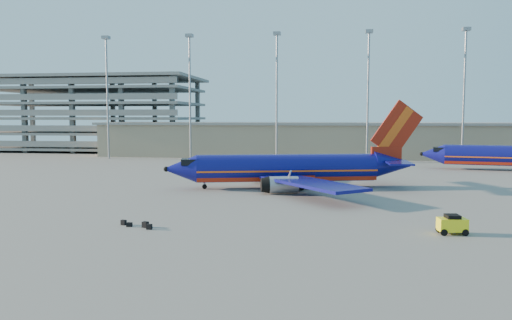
% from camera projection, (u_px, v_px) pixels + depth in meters
% --- Properties ---
extents(ground, '(220.00, 220.00, 0.00)m').
position_uv_depth(ground, '(279.00, 191.00, 66.72)').
color(ground, slate).
rests_on(ground, ground).
extents(terminal_building, '(122.00, 16.00, 8.50)m').
position_uv_depth(terminal_building, '(342.00, 140.00, 122.15)').
color(terminal_building, gray).
rests_on(terminal_building, ground).
extents(parking_garage, '(62.00, 32.00, 21.40)m').
position_uv_depth(parking_garage, '(94.00, 111.00, 147.40)').
color(parking_garage, slate).
rests_on(parking_garage, ground).
extents(light_mast_row, '(101.60, 1.60, 28.65)m').
position_uv_depth(light_mast_row, '(322.00, 82.00, 109.86)').
color(light_mast_row, gray).
rests_on(light_mast_row, ground).
extents(aircraft_main, '(35.93, 34.15, 12.36)m').
position_uv_depth(aircraft_main, '(293.00, 169.00, 69.80)').
color(aircraft_main, navy).
rests_on(aircraft_main, ground).
extents(baggage_tug, '(2.48, 1.66, 1.69)m').
position_uv_depth(baggage_tug, '(452.00, 224.00, 42.30)').
color(baggage_tug, '#FFF016').
rests_on(baggage_tug, ground).
extents(luggage_pile, '(3.51, 1.83, 0.53)m').
position_uv_depth(luggage_pile, '(138.00, 225.00, 45.04)').
color(luggage_pile, black).
rests_on(luggage_pile, ground).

